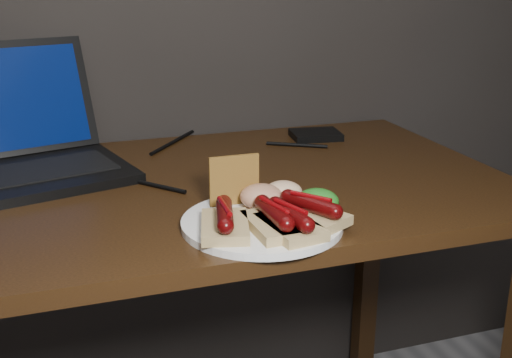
{
  "coord_description": "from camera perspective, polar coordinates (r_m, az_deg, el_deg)",
  "views": [
    {
      "loc": [
        -0.16,
        0.25,
        1.15
      ],
      "look_at": [
        0.15,
        1.17,
        0.82
      ],
      "focal_mm": 45.0,
      "sensor_mm": 36.0,
      "label": 1
    }
  ],
  "objects": [
    {
      "name": "desk",
      "position": [
        1.24,
        -9.86,
        -4.75
      ],
      "size": [
        1.4,
        0.7,
        0.75
      ],
      "color": "#38210E",
      "rests_on": "ground"
    },
    {
      "name": "laptop",
      "position": [
        1.34,
        -20.07,
        2.69
      ],
      "size": [
        0.43,
        0.42,
        0.25
      ],
      "color": "black",
      "rests_on": "desk"
    },
    {
      "name": "hard_drive",
      "position": [
        1.54,
        5.33,
        3.93
      ],
      "size": [
        0.12,
        0.1,
        0.02
      ],
      "primitive_type": "cube",
      "rotation": [
        0.0,
        0.0,
        -0.13
      ],
      "color": "black",
      "rests_on": "desk"
    },
    {
      "name": "desk_cables",
      "position": [
        1.36,
        -11.31,
        1.44
      ],
      "size": [
        0.87,
        0.44,
        0.01
      ],
      "color": "black",
      "rests_on": "desk"
    },
    {
      "name": "plate",
      "position": [
        1.02,
        0.54,
        -3.93
      ],
      "size": [
        0.32,
        0.32,
        0.01
      ],
      "primitive_type": "cylinder",
      "rotation": [
        0.0,
        0.0,
        -0.3
      ],
      "color": "white",
      "rests_on": "desk"
    },
    {
      "name": "bread_sausage_left",
      "position": [
        0.97,
        -2.8,
        -3.75
      ],
      "size": [
        0.1,
        0.13,
        0.04
      ],
      "color": "tan",
      "rests_on": "plate"
    },
    {
      "name": "bread_sausage_center",
      "position": [
        0.97,
        1.59,
        -3.65
      ],
      "size": [
        0.07,
        0.12,
        0.04
      ],
      "color": "tan",
      "rests_on": "plate"
    },
    {
      "name": "bread_sausage_right",
      "position": [
        1.01,
        4.87,
        -2.85
      ],
      "size": [
        0.11,
        0.13,
        0.04
      ],
      "color": "tan",
      "rests_on": "plate"
    },
    {
      "name": "bread_sausage_extra",
      "position": [
        0.96,
        3.07,
        -3.79
      ],
      "size": [
        0.09,
        0.12,
        0.04
      ],
      "color": "tan",
      "rests_on": "plate"
    },
    {
      "name": "crispbread",
      "position": [
        1.07,
        -1.95,
        -0.1
      ],
      "size": [
        0.09,
        0.01,
        0.08
      ],
      "primitive_type": "cube",
      "color": "#AF8030",
      "rests_on": "plate"
    },
    {
      "name": "salad_greens",
      "position": [
        1.04,
        5.47,
        -1.98
      ],
      "size": [
        0.07,
        0.07,
        0.04
      ],
      "primitive_type": "ellipsoid",
      "color": "#125D17",
      "rests_on": "plate"
    },
    {
      "name": "salsa_mound",
      "position": [
        1.06,
        0.49,
        -1.57
      ],
      "size": [
        0.07,
        0.07,
        0.04
      ],
      "primitive_type": "ellipsoid",
      "color": "#9C190F",
      "rests_on": "plate"
    },
    {
      "name": "coleslaw_mound",
      "position": [
        1.08,
        2.46,
        -1.15
      ],
      "size": [
        0.06,
        0.06,
        0.04
      ],
      "primitive_type": "ellipsoid",
      "color": "silver",
      "rests_on": "plate"
    }
  ]
}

